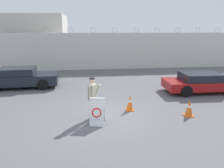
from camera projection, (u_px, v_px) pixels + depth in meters
name	position (u px, v px, depth m)	size (l,w,h in m)	color
ground_plane	(105.00, 117.00, 9.28)	(90.00, 90.00, 0.00)	#5B5B5E
perimeter_wall	(93.00, 51.00, 19.57)	(36.00, 0.30, 3.72)	silver
building_block	(27.00, 39.00, 23.52)	(8.22, 7.21, 4.97)	beige
barricade_sign	(97.00, 111.00, 8.57)	(0.68, 0.79, 1.06)	white
security_guard	(93.00, 96.00, 9.03)	(0.56, 0.59, 1.74)	#514C42
traffic_cone_near	(189.00, 108.00, 9.36)	(0.38, 0.38, 0.73)	orange
traffic_cone_mid	(130.00, 102.00, 9.99)	(0.36, 0.36, 0.78)	orange
parked_car_front_coupe	(21.00, 77.00, 13.80)	(4.60, 2.11, 1.27)	black
parked_car_far_side	(203.00, 82.00, 12.83)	(4.65, 2.00, 1.15)	black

